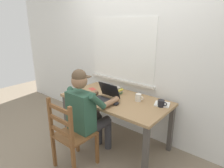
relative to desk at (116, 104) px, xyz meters
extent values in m
plane|color=gray|center=(0.00, 0.00, -0.63)|extent=(8.00, 8.00, 0.00)
cube|color=silver|center=(0.00, 0.47, 0.67)|extent=(6.00, 0.04, 2.60)
cube|color=white|center=(-0.25, 0.45, 0.70)|extent=(1.19, 0.01, 0.97)
cube|color=beige|center=(-0.25, 0.44, 0.20)|extent=(1.25, 0.06, 0.04)
cube|color=#9E7A51|center=(0.00, 0.00, 0.07)|extent=(1.51, 0.79, 0.03)
cube|color=#4C4742|center=(-0.70, -0.34, -0.29)|extent=(0.06, 0.06, 0.69)
cube|color=#4C4742|center=(0.70, -0.34, -0.29)|extent=(0.06, 0.06, 0.69)
cube|color=#4C4742|center=(-0.70, 0.34, -0.29)|extent=(0.06, 0.06, 0.69)
cube|color=#4C4742|center=(0.70, 0.34, -0.29)|extent=(0.06, 0.06, 0.69)
cube|color=#2D5642|center=(-0.09, -0.57, 0.07)|extent=(0.34, 0.20, 0.50)
sphere|color=#936B4C|center=(-0.09, -0.57, 0.46)|extent=(0.19, 0.19, 0.19)
sphere|color=brown|center=(-0.09, -0.57, 0.51)|extent=(0.17, 0.17, 0.17)
cube|color=brown|center=(-0.09, -0.49, 0.50)|extent=(0.13, 0.10, 0.01)
cylinder|color=#38383D|center=(-0.18, -0.37, -0.18)|extent=(0.13, 0.40, 0.13)
cylinder|color=#38383D|center=(0.00, -0.37, -0.18)|extent=(0.13, 0.40, 0.13)
cylinder|color=#38383D|center=(-0.18, -0.17, -0.41)|extent=(0.10, 0.10, 0.45)
cylinder|color=#38383D|center=(0.00, -0.17, -0.41)|extent=(0.10, 0.10, 0.45)
cylinder|color=#2D5642|center=(-0.29, -0.48, 0.23)|extent=(0.10, 0.25, 0.24)
cylinder|color=#936B4C|center=(-0.29, -0.25, 0.14)|extent=(0.07, 0.28, 0.07)
sphere|color=#936B4C|center=(-0.28, -0.11, 0.14)|extent=(0.08, 0.08, 0.08)
cylinder|color=#2D5642|center=(0.11, -0.48, 0.23)|extent=(0.10, 0.25, 0.24)
cylinder|color=#936B4C|center=(0.11, -0.25, 0.14)|extent=(0.07, 0.28, 0.07)
sphere|color=#936B4C|center=(0.10, -0.11, 0.14)|extent=(0.08, 0.08, 0.08)
cube|color=brown|center=(-0.09, -0.69, -0.19)|extent=(0.42, 0.42, 0.02)
cube|color=brown|center=(0.10, -0.50, -0.42)|extent=(0.04, 0.04, 0.43)
cube|color=brown|center=(-0.28, -0.50, -0.42)|extent=(0.04, 0.04, 0.43)
cube|color=brown|center=(0.10, -0.88, -0.42)|extent=(0.04, 0.04, 0.43)
cube|color=brown|center=(-0.28, -0.88, -0.42)|extent=(0.04, 0.04, 0.43)
cube|color=brown|center=(0.10, -0.88, 0.06)|extent=(0.04, 0.04, 0.48)
cube|color=brown|center=(-0.28, -0.88, 0.06)|extent=(0.04, 0.04, 0.48)
cube|color=brown|center=(-0.09, -0.88, -0.06)|extent=(0.36, 0.02, 0.04)
cube|color=brown|center=(-0.09, -0.88, 0.08)|extent=(0.36, 0.02, 0.04)
cube|color=brown|center=(-0.09, -0.88, 0.22)|extent=(0.36, 0.02, 0.04)
cube|color=black|center=(-0.08, -0.20, 0.10)|extent=(0.33, 0.23, 0.02)
cube|color=#2B2B2D|center=(-0.08, -0.20, 0.10)|extent=(0.29, 0.17, 0.00)
cube|color=black|center=(-0.08, -0.05, 0.21)|extent=(0.33, 0.09, 0.21)
cube|color=#4C515B|center=(-0.08, -0.05, 0.21)|extent=(0.29, 0.07, 0.18)
ellipsoid|color=black|center=(0.15, -0.17, 0.10)|extent=(0.06, 0.10, 0.03)
cylinder|color=silver|center=(0.30, 0.12, 0.14)|extent=(0.08, 0.08, 0.10)
torus|color=silver|center=(0.35, 0.12, 0.14)|extent=(0.05, 0.01, 0.05)
cylinder|color=black|center=(0.62, 0.15, 0.13)|extent=(0.09, 0.09, 0.09)
torus|color=black|center=(0.67, 0.15, 0.14)|extent=(0.05, 0.01, 0.05)
cube|color=#38844C|center=(-0.14, 0.17, 0.10)|extent=(0.18, 0.14, 0.03)
cube|color=gray|center=(-0.13, 0.17, 0.13)|extent=(0.21, 0.14, 0.02)
cube|color=gold|center=(-0.13, 0.17, 0.15)|extent=(0.20, 0.13, 0.02)
cube|color=gray|center=(-0.14, 0.16, 0.17)|extent=(0.15, 0.12, 0.03)
cube|color=silver|center=(-0.25, 0.24, 0.09)|extent=(0.23, 0.19, 0.01)
cube|color=white|center=(-0.35, -0.21, 0.09)|extent=(0.28, 0.18, 0.02)
cube|color=white|center=(0.61, 0.21, 0.10)|extent=(0.23, 0.22, 0.02)
cube|color=#C63D33|center=(-0.54, 0.07, 0.09)|extent=(0.15, 0.13, 0.00)
camera|label=1|loc=(1.58, -2.00, 1.12)|focal=31.22mm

